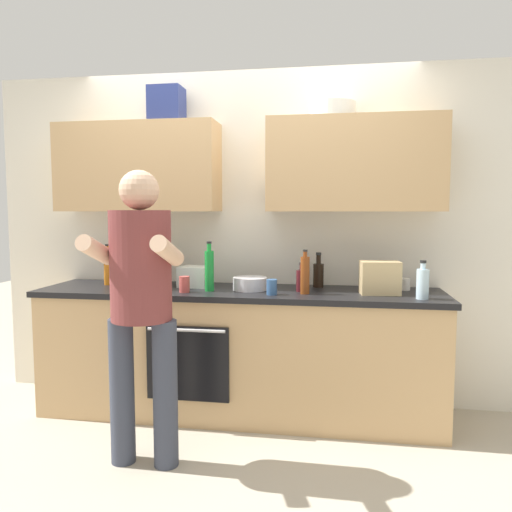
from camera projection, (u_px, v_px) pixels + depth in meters
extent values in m
plane|color=#B2A893|center=(239.00, 413.00, 3.56)|extent=(12.00, 12.00, 0.00)
cube|color=silver|center=(247.00, 237.00, 3.80)|extent=(4.00, 0.06, 2.50)
cube|color=tan|center=(138.00, 168.00, 3.69)|extent=(1.21, 0.32, 0.65)
cube|color=tan|center=(354.00, 165.00, 3.44)|extent=(1.21, 0.32, 0.65)
cylinder|color=silver|center=(333.00, 110.00, 3.43)|extent=(0.32, 0.32, 0.10)
cube|color=navy|center=(167.00, 105.00, 3.61)|extent=(0.24, 0.20, 0.25)
cube|color=tan|center=(239.00, 355.00, 3.52)|extent=(2.80, 0.60, 0.86)
cube|color=black|center=(238.00, 293.00, 3.48)|extent=(2.84, 0.64, 0.04)
cube|color=black|center=(188.00, 364.00, 3.25)|extent=(0.56, 0.02, 0.50)
cylinder|color=silver|center=(186.00, 330.00, 3.21)|extent=(0.52, 0.02, 0.02)
cylinder|color=#383D4C|center=(122.00, 391.00, 2.83)|extent=(0.14, 0.14, 0.84)
cylinder|color=#383D4C|center=(165.00, 394.00, 2.79)|extent=(0.14, 0.14, 0.84)
cylinder|color=brown|center=(141.00, 265.00, 2.75)|extent=(0.34, 0.34, 0.61)
sphere|color=#D8AD8C|center=(139.00, 190.00, 2.71)|extent=(0.22, 0.22, 0.22)
cylinder|color=#D8AD8C|center=(96.00, 250.00, 2.65)|extent=(0.09, 0.31, 0.19)
cylinder|color=#D8AD8C|center=(168.00, 251.00, 2.59)|extent=(0.09, 0.31, 0.19)
cylinder|color=silver|center=(423.00, 284.00, 3.10)|extent=(0.08, 0.08, 0.19)
cylinder|color=silver|center=(423.00, 266.00, 3.09)|extent=(0.03, 0.03, 0.04)
cylinder|color=black|center=(423.00, 262.00, 3.09)|extent=(0.04, 0.04, 0.02)
cylinder|color=#198C33|center=(209.00, 271.00, 3.41)|extent=(0.06, 0.06, 0.28)
cylinder|color=#198C33|center=(209.00, 247.00, 3.39)|extent=(0.03, 0.03, 0.05)
cylinder|color=black|center=(209.00, 242.00, 3.39)|extent=(0.03, 0.03, 0.01)
cylinder|color=black|center=(318.00, 275.00, 3.59)|extent=(0.08, 0.08, 0.17)
cylinder|color=black|center=(319.00, 259.00, 3.57)|extent=(0.03, 0.03, 0.07)
cylinder|color=black|center=(319.00, 254.00, 3.57)|extent=(0.04, 0.04, 0.02)
cylinder|color=brown|center=(305.00, 275.00, 3.29)|extent=(0.06, 0.06, 0.25)
cylinder|color=brown|center=(305.00, 254.00, 3.28)|extent=(0.03, 0.03, 0.04)
cylinder|color=black|center=(305.00, 251.00, 3.28)|extent=(0.03, 0.03, 0.01)
cylinder|color=red|center=(129.00, 267.00, 3.69)|extent=(0.07, 0.07, 0.27)
cylinder|color=red|center=(129.00, 245.00, 3.67)|extent=(0.04, 0.04, 0.06)
cylinder|color=black|center=(129.00, 240.00, 3.67)|extent=(0.04, 0.04, 0.02)
cylinder|color=orange|center=(108.00, 269.00, 3.69)|extent=(0.06, 0.06, 0.25)
cylinder|color=orange|center=(107.00, 249.00, 3.68)|extent=(0.03, 0.03, 0.05)
cylinder|color=black|center=(107.00, 245.00, 3.68)|extent=(0.03, 0.03, 0.01)
cylinder|color=#471419|center=(301.00, 281.00, 3.39)|extent=(0.07, 0.07, 0.15)
cylinder|color=#471419|center=(302.00, 267.00, 3.38)|extent=(0.03, 0.03, 0.04)
cylinder|color=black|center=(302.00, 263.00, 3.38)|extent=(0.03, 0.03, 0.01)
cylinder|color=#BF4C47|center=(184.00, 284.00, 3.36)|extent=(0.07, 0.07, 0.11)
cylinder|color=#33598C|center=(272.00, 287.00, 3.26)|extent=(0.07, 0.07, 0.10)
cylinder|color=white|center=(405.00, 284.00, 3.45)|extent=(0.07, 0.07, 0.08)
cylinder|color=silver|center=(250.00, 284.00, 3.46)|extent=(0.24, 0.24, 0.09)
cylinder|color=#9E6647|center=(157.00, 282.00, 3.55)|extent=(0.10, 0.10, 0.09)
sphere|color=#2D6B28|center=(157.00, 264.00, 3.54)|extent=(0.20, 0.20, 0.20)
cube|color=tan|center=(380.00, 278.00, 3.28)|extent=(0.27, 0.18, 0.22)
cube|color=silver|center=(195.00, 277.00, 3.61)|extent=(0.24, 0.20, 0.15)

